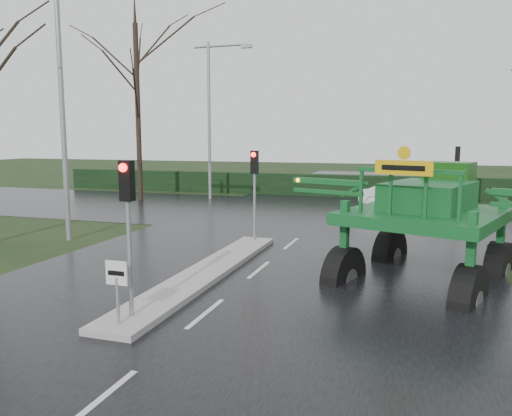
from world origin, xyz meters
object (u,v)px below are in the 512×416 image
(traffic_signal_near, at_px, (128,205))
(street_light_left_far, at_px, (213,106))
(white_sedan, at_px, (395,208))
(traffic_signal_far, at_px, (457,163))
(street_light_left_near, at_px, (68,84))
(traffic_signal_mid, at_px, (254,176))
(crop_sprayer, at_px, (349,201))
(keep_left_sign, at_px, (117,282))

(traffic_signal_near, height_order, street_light_left_far, street_light_left_far)
(traffic_signal_near, bearing_deg, street_light_left_far, 108.17)
(white_sedan, bearing_deg, traffic_signal_far, -75.49)
(traffic_signal_near, distance_m, street_light_left_near, 10.40)
(traffic_signal_near, relative_size, traffic_signal_mid, 1.00)
(street_light_left_near, bearing_deg, traffic_signal_near, -45.47)
(crop_sprayer, bearing_deg, street_light_left_near, -171.11)
(street_light_left_near, xyz_separation_m, white_sedan, (11.44, 13.57, -5.99))
(keep_left_sign, distance_m, street_light_left_near, 11.32)
(crop_sprayer, height_order, white_sedan, crop_sprayer)
(crop_sprayer, bearing_deg, traffic_signal_near, -108.85)
(street_light_left_far, xyz_separation_m, crop_sprayer, (10.84, -15.93, -3.76))
(traffic_signal_mid, distance_m, street_light_left_near, 7.83)
(crop_sprayer, bearing_deg, traffic_signal_mid, 158.04)
(traffic_signal_near, relative_size, street_light_left_near, 0.35)
(white_sedan, bearing_deg, traffic_signal_mid, 166.17)
(traffic_signal_far, xyz_separation_m, white_sedan, (-3.26, -0.44, -2.59))
(traffic_signal_mid, relative_size, traffic_signal_far, 1.00)
(street_light_left_far, xyz_separation_m, white_sedan, (11.44, -0.43, -5.99))
(keep_left_sign, bearing_deg, street_light_left_far, 107.78)
(traffic_signal_mid, height_order, street_light_left_far, street_light_left_far)
(street_light_left_near, distance_m, white_sedan, 18.73)
(traffic_signal_far, height_order, street_light_left_far, street_light_left_far)
(traffic_signal_far, distance_m, crop_sprayer, 16.40)
(keep_left_sign, height_order, crop_sprayer, crop_sprayer)
(keep_left_sign, relative_size, traffic_signal_far, 0.38)
(traffic_signal_mid, xyz_separation_m, white_sedan, (4.54, 12.07, -2.59))
(street_light_left_near, distance_m, street_light_left_far, 14.00)
(keep_left_sign, bearing_deg, street_light_left_near, 132.59)
(traffic_signal_near, xyz_separation_m, crop_sprayer, (3.94, 5.08, -0.36))
(street_light_left_far, bearing_deg, traffic_signal_far, 0.03)
(keep_left_sign, distance_m, crop_sprayer, 6.93)
(keep_left_sign, distance_m, street_light_left_far, 23.11)
(traffic_signal_mid, distance_m, traffic_signal_far, 14.75)
(traffic_signal_far, relative_size, street_light_left_near, 0.35)
(street_light_left_far, relative_size, white_sedan, 2.54)
(traffic_signal_mid, xyz_separation_m, crop_sprayer, (3.94, -3.42, -0.36))
(traffic_signal_mid, bearing_deg, traffic_signal_far, 58.07)
(traffic_signal_far, xyz_separation_m, crop_sprayer, (-3.86, -15.94, -0.36))
(traffic_signal_near, distance_m, street_light_left_far, 22.37)
(street_light_left_near, bearing_deg, crop_sprayer, -10.10)
(traffic_signal_near, distance_m, crop_sprayer, 6.44)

